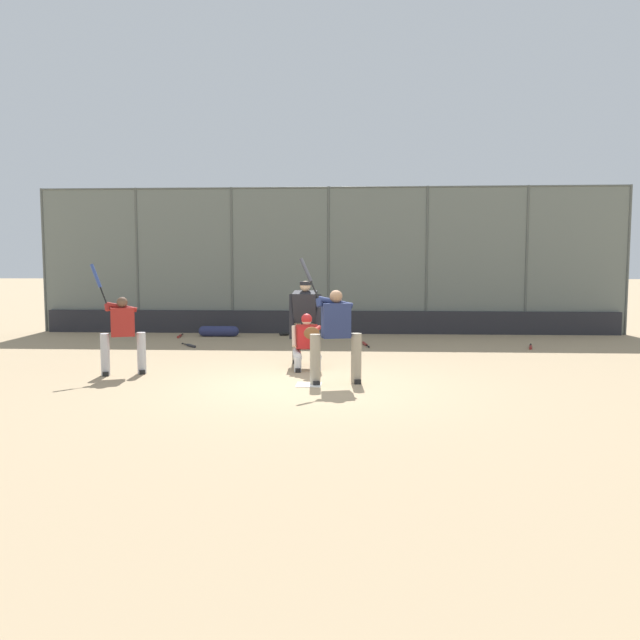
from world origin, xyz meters
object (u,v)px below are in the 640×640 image
Objects in this scene: batter_at_plate at (335,333)px; spare_bat_near_backstop at (531,347)px; batter_on_deck at (122,332)px; equipment_bag_dugout_side at (219,331)px; spare_bat_first_base_side at (180,336)px; catcher_behind_plate at (307,341)px; spare_bat_third_base_side at (190,345)px; fielding_glove_on_dirt at (284,334)px; spare_bat_by_padding at (365,344)px; umpire_home at (306,319)px.

batter_at_plate is 2.73× the size of spare_bat_near_backstop.
equipment_bag_dugout_side is at bearing -115.39° from batter_on_deck.
equipment_bag_dugout_side is (-0.46, -6.32, -0.66)m from batter_on_deck.
batter_at_plate is at bearing 28.47° from spare_bat_first_base_side.
spare_bat_third_base_side is at bearing -54.30° from catcher_behind_plate.
spare_bat_near_backstop is at bearing -148.66° from batter_at_plate.
spare_bat_first_base_side is 2.52× the size of fielding_glove_on_dirt.
spare_bat_first_base_side is (9.46, -1.85, 0.00)m from spare_bat_near_backstop.
fielding_glove_on_dirt is (-2.12, -2.62, 0.02)m from spare_bat_third_base_side.
equipment_bag_dugout_side is at bearing -70.27° from catcher_behind_plate.
spare_bat_first_base_side is at bearing -105.32° from batter_on_deck.
batter_on_deck is 6.58m from spare_bat_by_padding.
umpire_home is at bearing -47.60° from spare_bat_near_backstop.
batter_on_deck is at bearing 2.24° from catcher_behind_plate.
batter_on_deck is 6.37m from equipment_bag_dugout_side.
spare_bat_by_padding is (-1.22, -3.90, -0.55)m from catcher_behind_plate.
fielding_glove_on_dirt is at bearing -87.56° from catcher_behind_plate.
spare_bat_first_base_side is at bearing 12.88° from equipment_bag_dugout_side.
batter_at_plate is at bearing 165.13° from spare_bat_by_padding.
batter_at_plate reaches higher than fielding_glove_on_dirt.
spare_bat_by_padding is at bearing -111.45° from batter_at_plate.
spare_bat_by_padding and spare_bat_first_base_side have the same top height.
catcher_behind_plate is at bearing 103.57° from umpire_home.
umpire_home reaches higher than fielding_glove_on_dirt.
catcher_behind_plate reaches higher than equipment_bag_dugout_side.
batter_at_plate is 8.31m from spare_bat_first_base_side.
spare_bat_near_backstop and spare_bat_first_base_side have the same top height.
equipment_bag_dugout_side is at bearing 135.18° from spare_bat_third_base_side.
fielding_glove_on_dirt is 0.27× the size of equipment_bag_dugout_side.
equipment_bag_dugout_side is at bearing -52.01° from umpire_home.
spare_bat_near_backstop is 6.92m from fielding_glove_on_dirt.
fielding_glove_on_dirt reaches higher than spare_bat_near_backstop.
batter_on_deck reaches higher than spare_bat_first_base_side.
fielding_glove_on_dirt reaches higher than spare_bat_by_padding.
equipment_bag_dugout_side reaches higher than spare_bat_first_base_side.
spare_bat_third_base_side is 2.32m from equipment_bag_dugout_side.
spare_bat_third_base_side is at bearing -73.09° from spare_bat_near_backstop.
spare_bat_by_padding is (-1.32, -3.09, -0.91)m from umpire_home.
batter_on_deck is at bearing 30.32° from umpire_home.
spare_bat_first_base_side is (0.62, -6.07, -0.78)m from batter_on_deck.
batter_on_deck is (3.48, 0.64, 0.23)m from catcher_behind_plate.
umpire_home is at bearing -91.67° from catcher_behind_plate.
equipment_bag_dugout_side is at bearing -77.55° from batter_at_plate.
catcher_behind_plate is 3.49× the size of fielding_glove_on_dirt.
spare_bat_near_backstop is 8.61m from spare_bat_third_base_side.
spare_bat_near_backstop is (-5.45, -2.75, -0.91)m from umpire_home.
batter_at_plate reaches higher than batter_on_deck.
batter_at_plate reaches higher than spare_bat_by_padding.
batter_on_deck reaches higher than umpire_home.
catcher_behind_plate is 6.46m from spare_bat_near_backstop.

